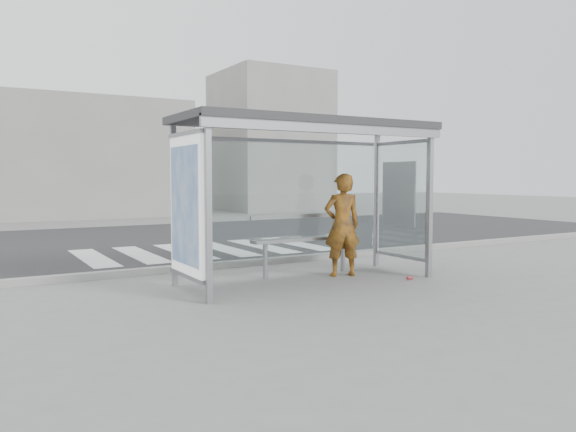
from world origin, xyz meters
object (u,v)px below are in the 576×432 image
object	(u,v)px
person	(342,225)
bench	(305,239)
bus_shelter	(286,159)
soda_can	(410,278)

from	to	relation	value
person	bench	world-z (taller)	person
bus_shelter	soda_can	xyz separation A→B (m)	(1.93, -0.78, -1.95)
person	soda_can	world-z (taller)	person
bench	bus_shelter	bearing A→B (deg)	-143.16
bus_shelter	bench	world-z (taller)	bus_shelter
bench	soda_can	distance (m)	1.89
bus_shelter	bench	bearing A→B (deg)	36.84
bus_shelter	person	world-z (taller)	bus_shelter
bus_shelter	soda_can	bearing A→B (deg)	-22.14
bench	person	bearing A→B (deg)	-43.85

